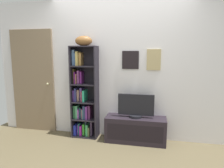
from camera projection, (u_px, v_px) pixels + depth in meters
The scene contains 6 objects.
back_wall at pixel (120, 70), 3.61m from camera, with size 4.80×0.08×2.50m.
bookshelf at pixel (83, 97), 3.70m from camera, with size 0.48×0.27×1.67m.
football at pixel (84, 41), 3.50m from camera, with size 0.30×0.17×0.17m, color brown.
tv_stand at pixel (135, 129), 3.50m from camera, with size 1.04×0.35×0.45m.
television at pixel (136, 106), 3.44m from camera, with size 0.62×0.22×0.41m.
door at pixel (33, 81), 3.95m from camera, with size 0.88×0.09×1.99m.
Camera 1 is at (0.61, -2.43, 1.55)m, focal length 32.11 mm.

